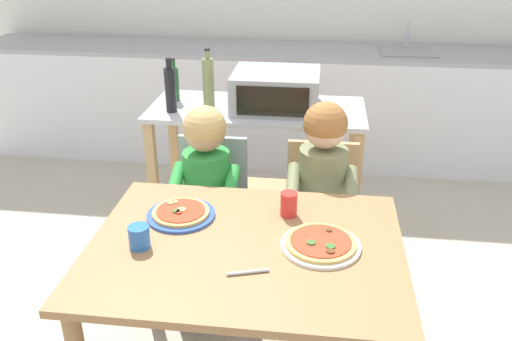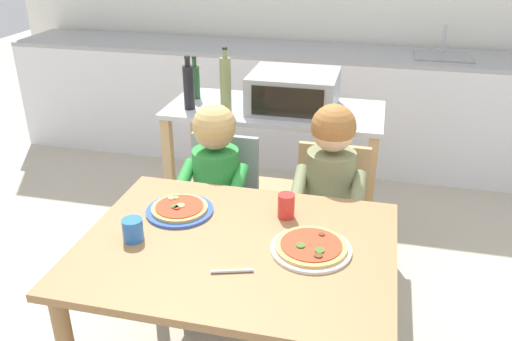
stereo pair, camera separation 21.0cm
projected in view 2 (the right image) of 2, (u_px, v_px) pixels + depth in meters
name	position (u px, v px, depth m)	size (l,w,h in m)	color
ground_plane	(288.00, 246.00, 3.21)	(11.26, 11.26, 0.00)	#B7AD99
kitchen_counter	(320.00, 106.00, 4.19)	(4.94, 0.60, 1.08)	silver
kitchen_island_cart	(274.00, 155.00, 3.01)	(1.17, 0.52, 0.86)	#B7BABF
toaster_oven	(294.00, 91.00, 2.83)	(0.46, 0.40, 0.20)	#999BA0
bottle_slim_sauce	(226.00, 84.00, 2.77)	(0.06, 0.06, 0.34)	olive
bottle_clear_vinegar	(189.00, 86.00, 2.82)	(0.06, 0.06, 0.29)	black
bottle_dark_olive_oil	(195.00, 81.00, 3.00)	(0.05, 0.05, 0.24)	#1E4723
dining_table	(237.00, 269.00, 1.95)	(1.12, 0.85, 0.74)	olive
dining_chair_left	(221.00, 205.00, 2.68)	(0.36, 0.36, 0.81)	gray
dining_chair_right	(329.00, 218.00, 2.57)	(0.36, 0.36, 0.81)	tan
child_in_green_shirt	(212.00, 182.00, 2.50)	(0.32, 0.42, 1.01)	#424C6B
child_in_olive_shirt	(328.00, 191.00, 2.38)	(0.32, 0.42, 1.05)	#424C6B
pizza_plate_blue_rimmed	(180.00, 209.00, 2.10)	(0.27, 0.27, 0.03)	#3356B7
pizza_plate_white	(311.00, 248.00, 1.85)	(0.28, 0.28, 0.03)	white
drinking_cup_red	(286.00, 206.00, 2.05)	(0.07, 0.07, 0.10)	red
drinking_cup_blue	(133.00, 230.00, 1.91)	(0.07, 0.07, 0.08)	blue
serving_spoon	(232.00, 271.00, 1.74)	(0.01, 0.01, 0.14)	#B7BABF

